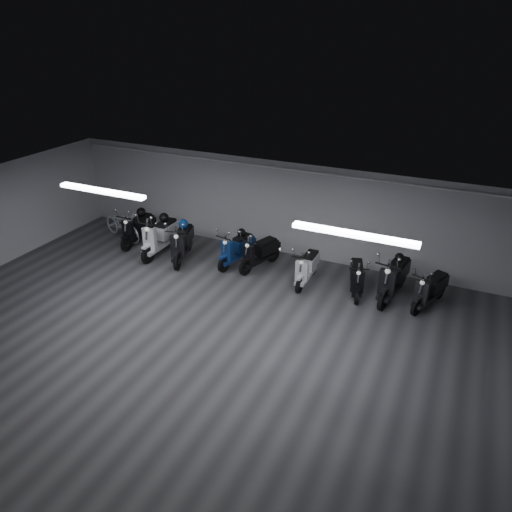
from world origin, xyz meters
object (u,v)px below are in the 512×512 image
at_px(scooter_4, 236,244).
at_px(scooter_7, 357,272).
at_px(scooter_6, 307,263).
at_px(scooter_9, 431,284).
at_px(scooter_1, 137,224).
at_px(helmet_2, 141,212).
at_px(scooter_8, 394,272).
at_px(scooter_2, 160,231).
at_px(bicycle, 122,222).
at_px(helmet_1, 242,233).
at_px(helmet_0, 164,218).
at_px(scooter_5, 260,248).
at_px(scooter_3, 182,237).
at_px(helmet_4, 184,224).
at_px(helmet_3, 400,257).

height_order(scooter_4, scooter_7, scooter_4).
relative_size(scooter_6, scooter_9, 0.98).
height_order(scooter_1, helmet_2, scooter_1).
distance_m(scooter_7, scooter_8, 0.91).
bearing_deg(scooter_2, bicycle, 165.95).
distance_m(scooter_6, bicycle, 6.34).
bearing_deg(helmet_1, helmet_0, -173.27).
bearing_deg(scooter_4, scooter_5, 18.05).
bearing_deg(scooter_2, scooter_5, 7.14).
bearing_deg(helmet_1, helmet_2, 179.86).
bearing_deg(helmet_1, scooter_3, -159.08).
relative_size(scooter_2, helmet_4, 7.13).
height_order(scooter_9, helmet_0, scooter_9).
bearing_deg(helmet_3, scooter_6, -168.44).
xyz_separation_m(bicycle, helmet_2, (0.70, 0.14, 0.39)).
xyz_separation_m(scooter_3, helmet_0, (-0.81, 0.33, 0.36)).
bearing_deg(scooter_4, scooter_9, 11.68).
xyz_separation_m(scooter_5, scooter_6, (1.49, -0.27, -0.02)).
relative_size(scooter_8, helmet_2, 6.85).
bearing_deg(scooter_5, scooter_9, 17.58).
distance_m(scooter_1, scooter_4, 3.45).
height_order(scooter_5, helmet_2, scooter_5).
height_order(helmet_0, helmet_2, helmet_0).
bearing_deg(helmet_4, helmet_3, 3.75).
relative_size(scooter_9, helmet_4, 5.93).
height_order(scooter_5, bicycle, scooter_5).
distance_m(scooter_6, helmet_0, 4.58).
relative_size(bicycle, helmet_4, 6.34).
distance_m(bicycle, helmet_1, 4.21).
bearing_deg(scooter_7, scooter_4, 161.64).
bearing_deg(helmet_1, scooter_7, -6.14).
relative_size(scooter_6, helmet_0, 5.70).
xyz_separation_m(scooter_4, helmet_2, (-3.44, 0.24, 0.33)).
distance_m(bicycle, helmet_3, 8.59).
bearing_deg(scooter_6, bicycle, 177.16).
relative_size(bicycle, helmet_1, 7.29).
bearing_deg(scooter_8, scooter_6, -166.39).
distance_m(scooter_2, helmet_3, 6.84).
distance_m(bicycle, helmet_4, 2.55).
height_order(scooter_7, helmet_0, helmet_0).
relative_size(scooter_6, scooter_7, 1.03).
distance_m(scooter_2, helmet_1, 2.49).
relative_size(scooter_3, helmet_2, 6.61).
height_order(scooter_1, helmet_4, scooter_1).
xyz_separation_m(scooter_7, helmet_2, (-6.95, 0.38, 0.37)).
height_order(scooter_2, scooter_4, scooter_2).
bearing_deg(scooter_3, scooter_8, -14.21).
xyz_separation_m(scooter_2, helmet_2, (-1.07, 0.57, 0.22)).
bearing_deg(helmet_2, helmet_0, -15.43).
bearing_deg(bicycle, scooter_1, -80.32).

